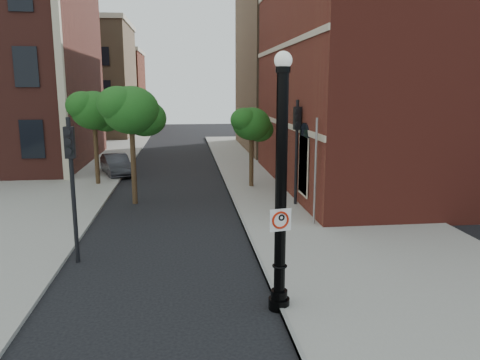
{
  "coord_description": "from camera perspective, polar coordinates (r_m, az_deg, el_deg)",
  "views": [
    {
      "loc": [
        -0.19,
        -10.71,
        5.39
      ],
      "look_at": [
        1.32,
        2.0,
        2.85
      ],
      "focal_mm": 35.0,
      "sensor_mm": 36.0,
      "label": 1
    }
  ],
  "objects": [
    {
      "name": "brick_wall_building",
      "position": [
        29.56,
        27.06,
        11.72
      ],
      "size": [
        22.3,
        16.3,
        12.5
      ],
      "color": "maroon",
      "rests_on": "ground"
    },
    {
      "name": "curb_edge",
      "position": [
        21.5,
        -0.57,
        -3.09
      ],
      "size": [
        0.1,
        60.0,
        0.14
      ],
      "primitive_type": "cube",
      "color": "gray",
      "rests_on": "ground"
    },
    {
      "name": "bg_building_tan_b",
      "position": [
        43.84,
        15.32,
        12.94
      ],
      "size": [
        22.0,
        14.0,
        14.0
      ],
      "primitive_type": "cube",
      "color": "#836547",
      "rests_on": "ground"
    },
    {
      "name": "traffic_signal_right",
      "position": [
        21.14,
        6.96,
        5.39
      ],
      "size": [
        0.33,
        0.41,
        4.85
      ],
      "rotation": [
        0.0,
        0.0,
        0.09
      ],
      "color": "black",
      "rests_on": "ground"
    },
    {
      "name": "traffic_signal_left",
      "position": [
        14.97,
        -19.89,
        1.57
      ],
      "size": [
        0.29,
        0.37,
        4.53
      ],
      "rotation": [
        0.0,
        0.0,
        0.03
      ],
      "color": "black",
      "rests_on": "ground"
    },
    {
      "name": "street_tree_c",
      "position": [
        25.03,
        1.47,
        6.73
      ],
      "size": [
        2.42,
        2.18,
        4.36
      ],
      "color": "#312013",
      "rests_on": "ground"
    },
    {
      "name": "parked_car",
      "position": [
        30.12,
        -14.85,
        1.8
      ],
      "size": [
        2.56,
        4.19,
        1.3
      ],
      "primitive_type": "imported",
      "rotation": [
        0.0,
        0.0,
        0.32
      ],
      "color": "#2D2D32",
      "rests_on": "ground"
    },
    {
      "name": "bg_building_red",
      "position": [
        69.72,
        -16.79,
        10.43
      ],
      "size": [
        12.0,
        12.0,
        10.0
      ],
      "primitive_type": "cube",
      "color": "maroon",
      "rests_on": "ground"
    },
    {
      "name": "no_parking_sign",
      "position": [
        11.06,
        4.97,
        -4.86
      ],
      "size": [
        0.53,
        0.14,
        0.54
      ],
      "rotation": [
        0.0,
        0.0,
        0.2
      ],
      "color": "white",
      "rests_on": "ground"
    },
    {
      "name": "sidewalk_left",
      "position": [
        30.5,
        -23.43,
        0.23
      ],
      "size": [
        10.0,
        50.0,
        0.12
      ],
      "primitive_type": "cube",
      "color": "gray",
      "rests_on": "ground"
    },
    {
      "name": "utility_pole",
      "position": [
        18.31,
        9.17,
        0.84
      ],
      "size": [
        0.09,
        0.09,
        4.26
      ],
      "primitive_type": "cylinder",
      "color": "#999999",
      "rests_on": "ground"
    },
    {
      "name": "street_tree_b",
      "position": [
        26.83,
        -17.3,
        7.98
      ],
      "size": [
        2.89,
        2.61,
        5.2
      ],
      "color": "#312013",
      "rests_on": "ground"
    },
    {
      "name": "sidewalk_right",
      "position": [
        22.26,
        9.6,
        -2.78
      ],
      "size": [
        8.0,
        60.0,
        0.12
      ],
      "primitive_type": "cube",
      "color": "gray",
      "rests_on": "ground"
    },
    {
      "name": "ground",
      "position": [
        11.99,
        -5.33,
        -15.52
      ],
      "size": [
        120.0,
        120.0,
        0.0
      ],
      "primitive_type": "plane",
      "color": "black",
      "rests_on": "ground"
    },
    {
      "name": "street_tree_a",
      "position": [
        22.08,
        -13.03,
        8.14
      ],
      "size": [
        3.03,
        2.74,
        5.46
      ],
      "color": "#312013",
      "rests_on": "ground"
    },
    {
      "name": "bg_building_tan_a",
      "position": [
        55.98,
        -19.32,
        11.23
      ],
      "size": [
        12.0,
        12.0,
        12.0
      ],
      "primitive_type": "cube",
      "color": "#836547",
      "rests_on": "ground"
    },
    {
      "name": "lamppost",
      "position": [
        11.08,
        5.0,
        -2.02
      ],
      "size": [
        0.52,
        0.52,
        6.19
      ],
      "color": "black",
      "rests_on": "ground"
    }
  ]
}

